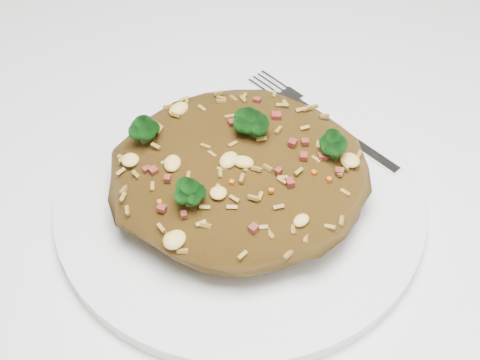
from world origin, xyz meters
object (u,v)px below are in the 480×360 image
Objects in this scene: plate at (240,199)px; fork at (329,125)px; dining_table at (158,271)px; fried_rice at (240,165)px.

plate is 2.16× the size of fork.
dining_table is 0.15m from fried_rice.
fried_rice is at bearing -0.71° from dining_table.
fried_rice is (0.07, -0.00, 0.14)m from dining_table.
fork is (0.08, 0.07, 0.01)m from plate.
fried_rice is 0.11m from fork.
plate is 1.46× the size of fried_rice.
dining_table is 4.20× the size of plate.
plate is 0.11m from fork.
fork is (0.15, 0.07, 0.11)m from dining_table.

